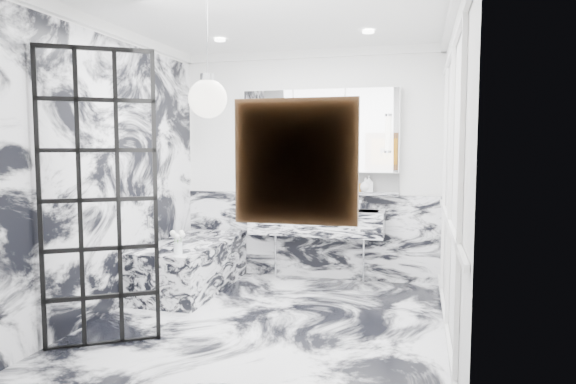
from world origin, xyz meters
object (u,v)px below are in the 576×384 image
(bathtub, at_px, (192,265))
(crittall_door, at_px, (99,200))
(trough_sink, at_px, (317,222))
(mirror_cabinet, at_px, (320,131))

(bathtub, bearing_deg, crittall_door, -89.73)
(trough_sink, bearing_deg, mirror_cabinet, 90.00)
(mirror_cabinet, height_order, bathtub, mirror_cabinet)
(trough_sink, relative_size, bathtub, 0.97)
(mirror_cabinet, bearing_deg, crittall_door, -117.39)
(trough_sink, xyz_separation_m, bathtub, (-1.33, -0.66, -0.45))
(mirror_cabinet, bearing_deg, bathtub, -147.94)
(crittall_door, distance_m, bathtub, 1.94)
(crittall_door, relative_size, mirror_cabinet, 1.26)
(crittall_door, xyz_separation_m, bathtub, (-0.01, 1.71, -0.92))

